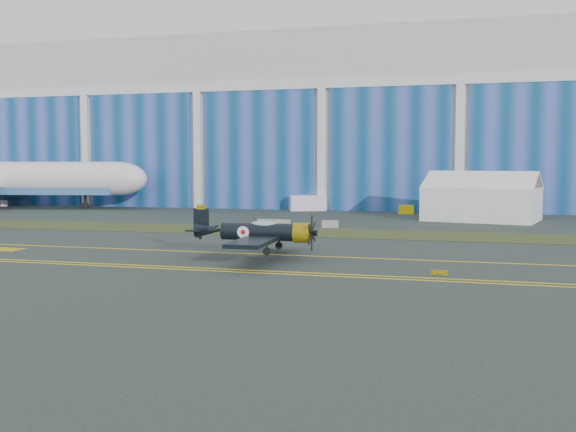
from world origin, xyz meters
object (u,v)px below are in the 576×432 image
(tent, at_px, (482,196))
(shipping_container, at_px, (308,203))
(tug, at_px, (406,210))
(warbird, at_px, (259,232))

(tent, bearing_deg, shipping_container, 168.35)
(shipping_container, bearing_deg, tug, -34.64)
(warbird, relative_size, tent, 0.87)
(warbird, height_order, shipping_container, warbird)
(shipping_container, distance_m, tug, 16.62)
(tent, relative_size, shipping_container, 2.83)
(warbird, relative_size, shipping_container, 2.47)
(tent, bearing_deg, tug, 152.33)
(shipping_container, xyz_separation_m, tug, (16.35, -2.93, -0.60))
(warbird, bearing_deg, shipping_container, 98.00)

